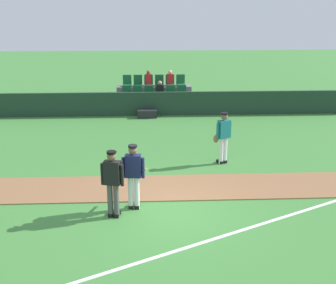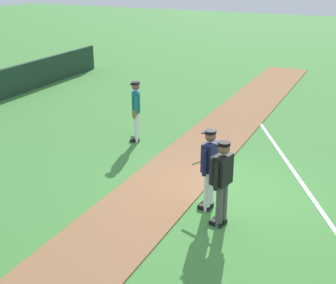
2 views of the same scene
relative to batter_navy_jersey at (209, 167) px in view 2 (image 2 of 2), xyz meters
name	(u,v)px [view 2 (image 2 of 2)]	position (x,y,z in m)	size (l,w,h in m)	color
ground_plane	(229,196)	(0.73, -0.23, -0.97)	(80.00, 80.00, 0.00)	#42843A
infield_dirt_path	(167,183)	(0.73, 1.31, -0.95)	(28.00, 1.87, 0.03)	#936642
foul_line_chalk	(281,153)	(3.73, -0.73, -0.96)	(12.00, 0.10, 0.01)	white
batter_navy_jersey	(209,167)	(0.00, 0.00, 0.00)	(0.66, 0.79, 1.76)	white
umpire_home_plate	(222,179)	(-0.51, -0.44, 0.03)	(0.58, 0.37, 1.76)	#4C4C4C
runner_teal_jersey	(136,109)	(2.88, 3.28, -0.01)	(0.65, 0.42, 1.76)	white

